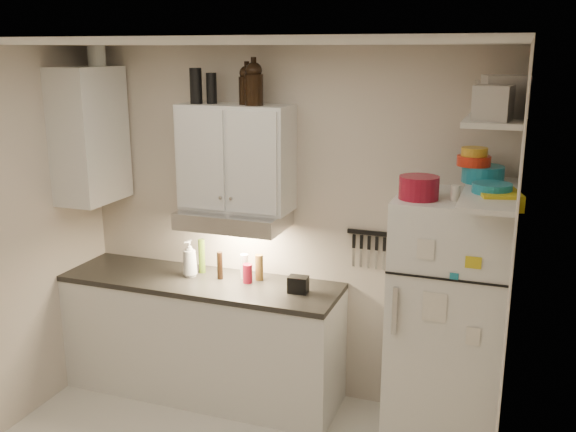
% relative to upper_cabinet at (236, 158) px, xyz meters
% --- Properties ---
extents(ceiling, '(3.20, 3.00, 0.02)m').
position_rel_upper_cabinet_xyz_m(ceiling, '(0.30, -1.33, 0.78)').
color(ceiling, white).
rests_on(ceiling, ground).
extents(back_wall, '(3.20, 0.02, 2.60)m').
position_rel_upper_cabinet_xyz_m(back_wall, '(0.30, 0.18, -0.53)').
color(back_wall, beige).
rests_on(back_wall, ground).
extents(right_wall, '(0.02, 3.00, 2.60)m').
position_rel_upper_cabinet_xyz_m(right_wall, '(1.91, -1.33, -0.53)').
color(right_wall, beige).
rests_on(right_wall, ground).
extents(base_cabinet, '(2.10, 0.60, 0.88)m').
position_rel_upper_cabinet_xyz_m(base_cabinet, '(-0.25, -0.14, -1.39)').
color(base_cabinet, silver).
rests_on(base_cabinet, floor).
extents(countertop, '(2.10, 0.62, 0.04)m').
position_rel_upper_cabinet_xyz_m(countertop, '(-0.25, -0.14, -0.93)').
color(countertop, black).
rests_on(countertop, base_cabinet).
extents(upper_cabinet, '(0.80, 0.33, 0.75)m').
position_rel_upper_cabinet_xyz_m(upper_cabinet, '(0.00, 0.00, 0.00)').
color(upper_cabinet, silver).
rests_on(upper_cabinet, back_wall).
extents(side_cabinet, '(0.33, 0.55, 1.00)m').
position_rel_upper_cabinet_xyz_m(side_cabinet, '(-1.14, -0.14, 0.12)').
color(side_cabinet, silver).
rests_on(side_cabinet, left_wall).
extents(range_hood, '(0.76, 0.46, 0.12)m').
position_rel_upper_cabinet_xyz_m(range_hood, '(0.00, -0.06, -0.44)').
color(range_hood, silver).
rests_on(range_hood, back_wall).
extents(fridge, '(0.70, 0.68, 1.70)m').
position_rel_upper_cabinet_xyz_m(fridge, '(1.55, -0.18, -0.98)').
color(fridge, white).
rests_on(fridge, floor).
extents(shelf_hi, '(0.30, 0.95, 0.03)m').
position_rel_upper_cabinet_xyz_m(shelf_hi, '(1.75, -0.31, 0.38)').
color(shelf_hi, silver).
rests_on(shelf_hi, right_wall).
extents(shelf_lo, '(0.30, 0.95, 0.03)m').
position_rel_upper_cabinet_xyz_m(shelf_lo, '(1.75, -0.31, -0.07)').
color(shelf_lo, silver).
rests_on(shelf_lo, right_wall).
extents(knife_strip, '(0.42, 0.02, 0.03)m').
position_rel_upper_cabinet_xyz_m(knife_strip, '(1.00, 0.15, -0.51)').
color(knife_strip, black).
rests_on(knife_strip, back_wall).
extents(dutch_oven, '(0.30, 0.30, 0.14)m').
position_rel_upper_cabinet_xyz_m(dutch_oven, '(1.34, -0.32, -0.06)').
color(dutch_oven, maroon).
rests_on(dutch_oven, fridge).
extents(book_stack, '(0.29, 0.33, 0.09)m').
position_rel_upper_cabinet_xyz_m(book_stack, '(1.80, -0.38, -0.08)').
color(book_stack, gold).
rests_on(book_stack, fridge).
extents(spice_jar, '(0.07, 0.07, 0.09)m').
position_rel_upper_cabinet_xyz_m(spice_jar, '(1.56, -0.30, -0.08)').
color(spice_jar, silver).
rests_on(spice_jar, fridge).
extents(stock_pot, '(0.32, 0.32, 0.18)m').
position_rel_upper_cabinet_xyz_m(stock_pot, '(1.73, -0.03, 0.48)').
color(stock_pot, silver).
rests_on(stock_pot, shelf_hi).
extents(tin_a, '(0.26, 0.25, 0.22)m').
position_rel_upper_cabinet_xyz_m(tin_a, '(1.79, -0.43, 0.50)').
color(tin_a, '#AAAAAD').
rests_on(tin_a, shelf_hi).
extents(tin_b, '(0.20, 0.20, 0.18)m').
position_rel_upper_cabinet_xyz_m(tin_b, '(1.74, -0.64, 0.48)').
color(tin_b, '#AAAAAD').
rests_on(tin_b, shelf_hi).
extents(bowl_teal, '(0.26, 0.26, 0.10)m').
position_rel_upper_cabinet_xyz_m(bowl_teal, '(1.69, -0.05, 0.00)').
color(bowl_teal, teal).
rests_on(bowl_teal, shelf_lo).
extents(bowl_orange, '(0.20, 0.20, 0.06)m').
position_rel_upper_cabinet_xyz_m(bowl_orange, '(1.63, -0.07, 0.08)').
color(bowl_orange, red).
rests_on(bowl_orange, bowl_teal).
extents(bowl_yellow, '(0.16, 0.16, 0.05)m').
position_rel_upper_cabinet_xyz_m(bowl_yellow, '(1.63, -0.07, 0.14)').
color(bowl_yellow, gold).
rests_on(bowl_yellow, bowl_orange).
extents(plates, '(0.30, 0.30, 0.06)m').
position_rel_upper_cabinet_xyz_m(plates, '(1.76, -0.35, -0.02)').
color(plates, teal).
rests_on(plates, shelf_lo).
extents(growler_a, '(0.15, 0.15, 0.27)m').
position_rel_upper_cabinet_xyz_m(growler_a, '(0.09, 0.00, 0.51)').
color(growler_a, black).
rests_on(growler_a, upper_cabinet).
extents(growler_b, '(0.15, 0.15, 0.30)m').
position_rel_upper_cabinet_xyz_m(growler_b, '(0.16, -0.04, 0.52)').
color(growler_b, black).
rests_on(growler_b, upper_cabinet).
extents(thermos_a, '(0.09, 0.09, 0.21)m').
position_rel_upper_cabinet_xyz_m(thermos_a, '(-0.18, -0.01, 0.48)').
color(thermos_a, black).
rests_on(thermos_a, upper_cabinet).
extents(thermos_b, '(0.11, 0.11, 0.25)m').
position_rel_upper_cabinet_xyz_m(thermos_b, '(-0.28, -0.05, 0.50)').
color(thermos_b, black).
rests_on(thermos_b, upper_cabinet).
extents(side_jar, '(0.16, 0.16, 0.17)m').
position_rel_upper_cabinet_xyz_m(side_jar, '(-1.08, -0.06, 0.71)').
color(side_jar, silver).
rests_on(side_jar, side_cabinet).
extents(soap_bottle, '(0.14, 0.14, 0.31)m').
position_rel_upper_cabinet_xyz_m(soap_bottle, '(-0.35, -0.10, -0.75)').
color(soap_bottle, silver).
rests_on(soap_bottle, countertop).
extents(pepper_mill, '(0.07, 0.07, 0.19)m').
position_rel_upper_cabinet_xyz_m(pepper_mill, '(0.16, 0.01, -0.81)').
color(pepper_mill, brown).
rests_on(pepper_mill, countertop).
extents(oil_bottle, '(0.07, 0.07, 0.26)m').
position_rel_upper_cabinet_xyz_m(oil_bottle, '(-0.31, 0.01, -0.77)').
color(oil_bottle, '#446118').
rests_on(oil_bottle, countertop).
extents(vinegar_bottle, '(0.05, 0.05, 0.21)m').
position_rel_upper_cabinet_xyz_m(vinegar_bottle, '(-0.12, -0.07, -0.80)').
color(vinegar_bottle, black).
rests_on(vinegar_bottle, countertop).
extents(clear_bottle, '(0.07, 0.07, 0.19)m').
position_rel_upper_cabinet_xyz_m(clear_bottle, '(0.05, 0.00, -0.81)').
color(clear_bottle, silver).
rests_on(clear_bottle, countertop).
extents(red_jar, '(0.09, 0.09, 0.14)m').
position_rel_upper_cabinet_xyz_m(red_jar, '(0.11, -0.08, -0.83)').
color(red_jar, maroon).
rests_on(red_jar, countertop).
extents(caddy, '(0.14, 0.11, 0.12)m').
position_rel_upper_cabinet_xyz_m(caddy, '(0.52, -0.13, -0.85)').
color(caddy, black).
rests_on(caddy, countertop).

